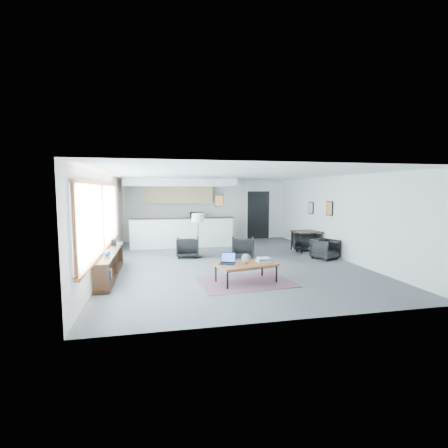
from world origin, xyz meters
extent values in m
cube|color=#4D4D50|center=(0.00, 0.00, -0.01)|extent=(7.00, 9.00, 0.01)
cube|color=white|center=(0.00, 0.00, 2.60)|extent=(7.00, 9.00, 0.01)
cube|color=silver|center=(0.00, 4.50, 1.30)|extent=(7.00, 0.01, 2.60)
cube|color=silver|center=(0.00, -4.50, 1.30)|extent=(7.00, 0.01, 2.60)
cube|color=silver|center=(-3.50, 0.00, 1.30)|extent=(0.01, 9.00, 2.60)
cube|color=silver|center=(3.50, 0.00, 1.30)|extent=(0.01, 9.00, 2.60)
cube|color=#8CBFFF|center=(-3.47, -0.90, 1.50)|extent=(0.02, 5.80, 1.55)
cube|color=brown|center=(-3.44, -0.90, 0.70)|extent=(0.10, 5.95, 0.06)
cube|color=brown|center=(-3.45, -0.90, 2.30)|extent=(0.06, 5.95, 0.06)
cube|color=brown|center=(-3.45, -3.80, 1.50)|extent=(0.06, 0.06, 1.60)
cube|color=brown|center=(-3.45, -0.90, 1.50)|extent=(0.06, 0.06, 1.60)
cube|color=brown|center=(-3.45, 2.00, 1.50)|extent=(0.06, 0.06, 1.60)
cube|color=#321E11|center=(-3.30, -1.00, 0.62)|extent=(0.35, 3.00, 0.05)
cube|color=#321E11|center=(-3.30, -1.00, 0.05)|extent=(0.35, 3.00, 0.05)
cube|color=#321E11|center=(-3.30, -2.45, 0.33)|extent=(0.33, 0.04, 0.55)
cube|color=#321E11|center=(-3.30, -1.00, 0.33)|extent=(0.33, 0.04, 0.55)
cube|color=#321E11|center=(-3.30, 0.45, 0.33)|extent=(0.33, 0.04, 0.55)
cube|color=#3359A5|center=(-3.30, -2.30, 0.17)|extent=(0.18, 0.04, 0.20)
cube|color=silver|center=(-3.30, -2.13, 0.18)|extent=(0.18, 0.04, 0.22)
cube|color=maroon|center=(-3.30, -1.96, 0.20)|extent=(0.18, 0.04, 0.24)
cube|color=#321E11|center=(-3.30, -1.79, 0.17)|extent=(0.18, 0.04, 0.20)
cube|color=#3359A5|center=(-3.30, -1.62, 0.18)|extent=(0.18, 0.04, 0.22)
cube|color=silver|center=(-3.30, -1.45, 0.20)|extent=(0.18, 0.04, 0.24)
cube|color=maroon|center=(-3.30, -1.28, 0.17)|extent=(0.18, 0.04, 0.20)
cube|color=#321E11|center=(-3.30, -1.11, 0.18)|extent=(0.18, 0.04, 0.22)
cube|color=#3359A5|center=(-3.30, -0.94, 0.20)|extent=(0.18, 0.03, 0.24)
cube|color=silver|center=(-3.30, -0.77, 0.17)|extent=(0.18, 0.03, 0.20)
cube|color=maroon|center=(-3.30, -0.60, 0.18)|extent=(0.18, 0.03, 0.22)
cube|color=#321E11|center=(-3.30, -0.43, 0.20)|extent=(0.18, 0.04, 0.24)
cube|color=black|center=(-3.30, -0.20, 0.73)|extent=(0.14, 0.02, 0.18)
sphere|color=#264C99|center=(-3.28, -1.60, 0.71)|extent=(0.14, 0.14, 0.14)
cube|color=white|center=(-1.20, 2.70, 0.55)|extent=(3.80, 0.25, 1.10)
cube|color=#321E11|center=(-1.20, 2.70, 1.11)|extent=(3.85, 0.32, 0.04)
cube|color=white|center=(-1.20, 4.15, 0.45)|extent=(3.80, 0.60, 0.90)
cube|color=#2D2D2D|center=(-1.20, 4.15, 0.91)|extent=(3.82, 0.62, 0.04)
cube|color=tan|center=(-1.20, 4.30, 1.95)|extent=(2.80, 0.35, 0.70)
cube|color=white|center=(-1.20, 3.60, 2.45)|extent=(4.20, 1.80, 0.30)
cube|color=black|center=(0.20, 2.71, 1.75)|extent=(0.35, 0.03, 0.45)
cube|color=orange|center=(0.20, 2.69, 1.75)|extent=(0.30, 0.01, 0.40)
cube|color=black|center=(2.30, 4.42, 1.05)|extent=(1.00, 0.12, 2.10)
cube|color=white|center=(1.78, 4.43, 1.05)|extent=(0.06, 0.10, 2.10)
cube|color=white|center=(2.82, 4.43, 1.05)|extent=(0.06, 0.10, 2.10)
cube|color=white|center=(2.30, 4.43, 2.12)|extent=(1.10, 0.10, 0.06)
cube|color=silver|center=(-0.60, 2.20, 2.56)|extent=(1.60, 0.04, 0.04)
cylinder|color=silver|center=(-1.25, 2.20, 2.48)|extent=(0.07, 0.07, 0.09)
cylinder|color=silver|center=(-0.80, 2.20, 2.48)|extent=(0.07, 0.07, 0.09)
cylinder|color=silver|center=(-0.35, 2.20, 2.48)|extent=(0.07, 0.07, 0.09)
cylinder|color=silver|center=(0.10, 2.20, 2.48)|extent=(0.07, 0.07, 0.09)
cube|color=black|center=(3.47, 0.40, 1.55)|extent=(0.03, 0.38, 0.48)
cube|color=orange|center=(3.46, 0.40, 1.55)|extent=(0.00, 0.32, 0.42)
cube|color=black|center=(3.47, 1.70, 1.50)|extent=(0.03, 0.34, 0.44)
cube|color=#859FC5|center=(3.46, 1.70, 1.50)|extent=(0.00, 0.28, 0.38)
cube|color=#543340|center=(-0.13, -2.20, 0.01)|extent=(2.25, 1.63, 0.01)
cube|color=brown|center=(-0.13, -2.20, 0.42)|extent=(1.50, 1.03, 0.05)
cube|color=black|center=(-0.67, -2.65, 0.20)|extent=(0.04, 0.04, 0.40)
cube|color=black|center=(-0.82, -2.03, 0.20)|extent=(0.04, 0.04, 0.40)
cube|color=black|center=(0.56, -2.37, 0.20)|extent=(0.04, 0.04, 0.40)
cube|color=black|center=(0.42, -1.75, 0.20)|extent=(0.04, 0.04, 0.40)
cube|color=black|center=(-0.06, -2.51, 0.39)|extent=(1.28, 0.33, 0.03)
cube|color=black|center=(-0.20, -1.89, 0.39)|extent=(1.28, 0.33, 0.03)
cube|color=black|center=(-0.56, -2.15, 0.46)|extent=(0.41, 0.36, 0.02)
cube|color=black|center=(-0.52, -2.03, 0.58)|extent=(0.34, 0.19, 0.23)
cube|color=blue|center=(-0.52, -2.04, 0.58)|extent=(0.31, 0.16, 0.19)
sphere|color=gray|center=(-0.12, -2.18, 0.56)|extent=(0.22, 0.22, 0.22)
cube|color=silver|center=(0.34, -2.09, 0.47)|extent=(0.34, 0.28, 0.04)
cube|color=#3359A5|center=(0.34, -2.09, 0.50)|extent=(0.31, 0.26, 0.03)
cube|color=silver|center=(0.33, -2.11, 0.54)|extent=(0.29, 0.23, 0.03)
cube|color=#E5590C|center=(-0.03, -2.38, 0.45)|extent=(0.12, 0.12, 0.01)
imported|color=black|center=(-1.18, 0.97, 0.35)|extent=(0.76, 0.73, 0.71)
imported|color=black|center=(0.55, 0.57, 0.36)|extent=(0.83, 0.80, 0.71)
cylinder|color=black|center=(-0.85, 0.89, 0.01)|extent=(0.25, 0.25, 0.03)
cylinder|color=black|center=(-0.85, 0.89, 0.62)|extent=(0.02, 0.02, 1.19)
cylinder|color=beige|center=(-0.85, 0.89, 1.28)|extent=(0.41, 0.41, 0.26)
cube|color=#321E11|center=(3.00, 1.06, 0.70)|extent=(0.91, 0.91, 0.04)
cylinder|color=black|center=(2.65, 0.66, 0.34)|extent=(0.04, 0.04, 0.68)
cylinder|color=black|center=(2.59, 1.42, 0.34)|extent=(0.04, 0.04, 0.68)
cylinder|color=black|center=(3.41, 0.71, 0.34)|extent=(0.04, 0.04, 0.68)
cylinder|color=black|center=(3.35, 1.47, 0.34)|extent=(0.04, 0.04, 0.68)
imported|color=black|center=(3.00, -0.22, 0.29)|extent=(0.74, 0.72, 0.59)
imported|color=black|center=(3.00, 1.26, 0.33)|extent=(0.77, 0.75, 0.65)
imported|color=black|center=(-0.48, 4.15, 1.12)|extent=(0.59, 0.38, 0.37)
camera|label=1|loc=(-2.17, -9.34, 2.15)|focal=26.00mm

